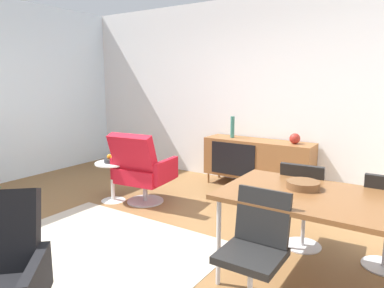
{
  "coord_description": "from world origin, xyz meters",
  "views": [
    {
      "loc": [
        2.23,
        -2.45,
        1.59
      ],
      "look_at": [
        0.26,
        0.55,
        0.93
      ],
      "focal_mm": 32.85,
      "sensor_mm": 36.0,
      "label": 1
    }
  ],
  "objects": [
    {
      "name": "lounge_chair_red",
      "position": [
        -0.71,
        0.85,
        0.47
      ],
      "size": [
        0.77,
        0.71,
        0.95
      ],
      "color": "red",
      "rests_on": "ground_plane"
    },
    {
      "name": "vase_sculptural_dark",
      "position": [
        0.8,
        2.3,
        0.79
      ],
      "size": [
        0.15,
        0.15,
        0.15
      ],
      "color": "maroon",
      "rests_on": "sideboard"
    },
    {
      "name": "dining_chair_back_left",
      "position": [
        1.39,
        0.73,
        0.47
      ],
      "size": [
        0.42,
        0.45,
        0.86
      ],
      "color": "black",
      "rests_on": "ground_plane"
    },
    {
      "name": "area_rug",
      "position": [
        -0.22,
        -0.37,
        0.0
      ],
      "size": [
        2.2,
        1.7,
        0.01
      ],
      "primitive_type": "cube",
      "color": "#B7AD99",
      "rests_on": "ground_plane"
    },
    {
      "name": "sideboard",
      "position": [
        0.27,
        2.3,
        0.44
      ],
      "size": [
        1.6,
        0.45,
        0.72
      ],
      "color": "brown",
      "rests_on": "ground_plane"
    },
    {
      "name": "side_table_round",
      "position": [
        -1.11,
        0.72,
        0.32
      ],
      "size": [
        0.44,
        0.44,
        0.52
      ],
      "color": "white",
      "rests_on": "ground_plane"
    },
    {
      "name": "dining_chair_front_left",
      "position": [
        1.39,
        -0.39,
        0.47
      ],
      "size": [
        0.4,
        0.43,
        0.86
      ],
      "color": "black",
      "rests_on": "ground_plane"
    },
    {
      "name": "vase_cobalt",
      "position": [
        -0.16,
        2.3,
        0.88
      ],
      "size": [
        0.06,
        0.06,
        0.32
      ],
      "color": "#337266",
      "rests_on": "sideboard"
    },
    {
      "name": "wooden_bowl_on_table",
      "position": [
        1.5,
        0.27,
        0.77
      ],
      "size": [
        0.26,
        0.26,
        0.06
      ],
      "primitive_type": "cylinder",
      "color": "brown",
      "rests_on": "dining_table"
    },
    {
      "name": "dining_table",
      "position": [
        1.73,
        0.17,
        0.7
      ],
      "size": [
        1.6,
        0.9,
        0.74
      ],
      "color": "brown",
      "rests_on": "ground_plane"
    },
    {
      "name": "fruit_bowl",
      "position": [
        -1.11,
        0.72,
        0.56
      ],
      "size": [
        0.2,
        0.2,
        0.11
      ],
      "color": "#262628",
      "rests_on": "side_table_round"
    },
    {
      "name": "ground_plane",
      "position": [
        0.0,
        0.0,
        0.0
      ],
      "size": [
        8.32,
        8.32,
        0.0
      ],
      "primitive_type": "plane",
      "color": "brown"
    },
    {
      "name": "wall_back",
      "position": [
        0.0,
        2.6,
        1.4
      ],
      "size": [
        6.8,
        0.12,
        2.8
      ],
      "primitive_type": "cube",
      "color": "white",
      "rests_on": "ground_plane"
    }
  ]
}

